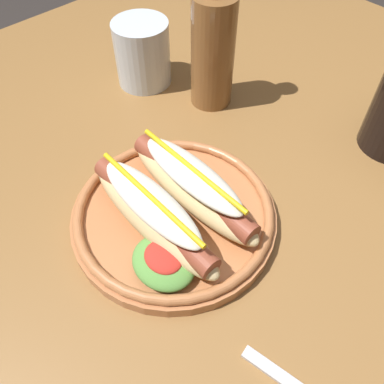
# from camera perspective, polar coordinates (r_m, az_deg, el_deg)

# --- Properties ---
(ground_plane) EXTENTS (8.00, 8.00, 0.00)m
(ground_plane) POSITION_cam_1_polar(r_m,az_deg,el_deg) (1.21, 5.51, -21.43)
(ground_plane) COLOR #2D2826
(dining_table) EXTENTS (1.20, 1.06, 0.74)m
(dining_table) POSITION_cam_1_polar(r_m,az_deg,el_deg) (0.63, 9.93, -2.77)
(dining_table) COLOR olive
(dining_table) RESTS_ON ground_plane
(hot_dog_plate) EXTENTS (0.25, 0.25, 0.08)m
(hot_dog_plate) POSITION_cam_1_polar(r_m,az_deg,el_deg) (0.47, -2.70, -2.50)
(hot_dog_plate) COLOR #B77042
(hot_dog_plate) RESTS_ON dining_table
(water_cup) EXTENTS (0.09, 0.09, 0.10)m
(water_cup) POSITION_cam_1_polar(r_m,az_deg,el_deg) (0.68, -7.06, 19.00)
(water_cup) COLOR silver
(water_cup) RESTS_ON dining_table
(glass_bottle) EXTENTS (0.06, 0.06, 0.25)m
(glass_bottle) POSITION_cam_1_polar(r_m,az_deg,el_deg) (0.61, 3.02, 20.19)
(glass_bottle) COLOR brown
(glass_bottle) RESTS_ON dining_table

